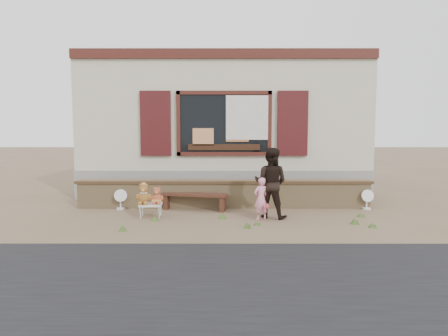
{
  "coord_description": "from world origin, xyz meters",
  "views": [
    {
      "loc": [
        0.01,
        -7.94,
        1.8
      ],
      "look_at": [
        0.0,
        0.6,
        1.0
      ],
      "focal_mm": 30.0,
      "sensor_mm": 36.0,
      "label": 1
    }
  ],
  "objects_px": {
    "folding_chair": "(151,205)",
    "teddy_bear_right": "(157,195)",
    "bench": "(195,198)",
    "teddy_bear_left": "(144,194)",
    "adult": "(271,183)",
    "child": "(261,199)"
  },
  "relations": [
    {
      "from": "teddy_bear_left",
      "to": "adult",
      "type": "distance_m",
      "value": 2.72
    },
    {
      "from": "teddy_bear_right",
      "to": "child",
      "type": "xyz_separation_m",
      "value": [
        2.2,
        -0.27,
        -0.03
      ]
    },
    {
      "from": "teddy_bear_left",
      "to": "bench",
      "type": "bearing_deg",
      "value": 31.95
    },
    {
      "from": "bench",
      "to": "folding_chair",
      "type": "distance_m",
      "value": 1.15
    },
    {
      "from": "folding_chair",
      "to": "teddy_bear_right",
      "type": "height_order",
      "value": "teddy_bear_right"
    },
    {
      "from": "folding_chair",
      "to": "adult",
      "type": "height_order",
      "value": "adult"
    },
    {
      "from": "teddy_bear_right",
      "to": "adult",
      "type": "bearing_deg",
      "value": -5.0
    },
    {
      "from": "teddy_bear_right",
      "to": "child",
      "type": "height_order",
      "value": "child"
    },
    {
      "from": "bench",
      "to": "adult",
      "type": "distance_m",
      "value": 1.9
    },
    {
      "from": "folding_chair",
      "to": "teddy_bear_left",
      "type": "height_order",
      "value": "teddy_bear_left"
    },
    {
      "from": "bench",
      "to": "teddy_bear_right",
      "type": "height_order",
      "value": "teddy_bear_right"
    },
    {
      "from": "adult",
      "to": "teddy_bear_right",
      "type": "bearing_deg",
      "value": 21.02
    },
    {
      "from": "teddy_bear_left",
      "to": "child",
      "type": "xyz_separation_m",
      "value": [
        2.48,
        -0.25,
        -0.07
      ]
    },
    {
      "from": "bench",
      "to": "child",
      "type": "bearing_deg",
      "value": -21.9
    },
    {
      "from": "bench",
      "to": "folding_chair",
      "type": "xyz_separation_m",
      "value": [
        -0.89,
        -0.73,
        -0.03
      ]
    },
    {
      "from": "adult",
      "to": "child",
      "type": "bearing_deg",
      "value": 65.49
    },
    {
      "from": "teddy_bear_left",
      "to": "teddy_bear_right",
      "type": "xyz_separation_m",
      "value": [
        0.28,
        0.02,
        -0.04
      ]
    },
    {
      "from": "teddy_bear_left",
      "to": "teddy_bear_right",
      "type": "height_order",
      "value": "teddy_bear_left"
    },
    {
      "from": "folding_chair",
      "to": "child",
      "type": "distance_m",
      "value": 2.37
    },
    {
      "from": "folding_chair",
      "to": "child",
      "type": "relative_size",
      "value": 0.56
    },
    {
      "from": "teddy_bear_left",
      "to": "adult",
      "type": "bearing_deg",
      "value": -4.49
    },
    {
      "from": "folding_chair",
      "to": "adult",
      "type": "bearing_deg",
      "value": -4.73
    }
  ]
}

